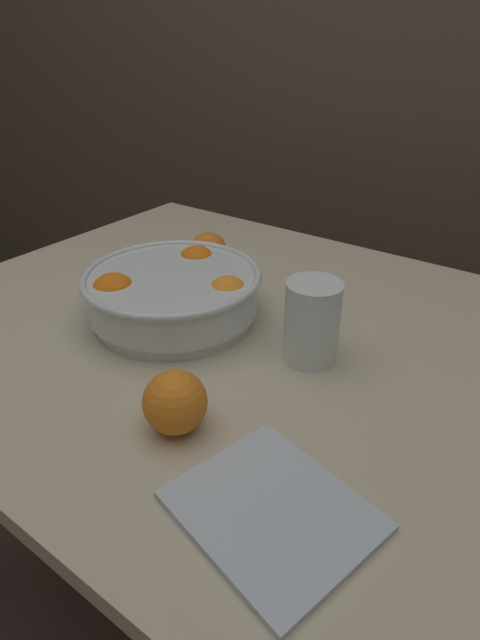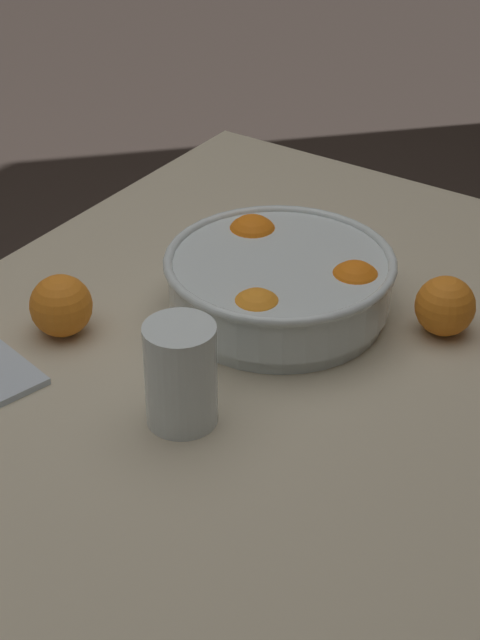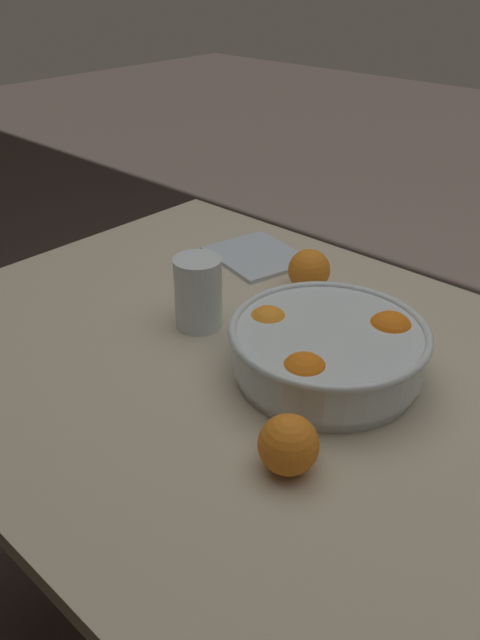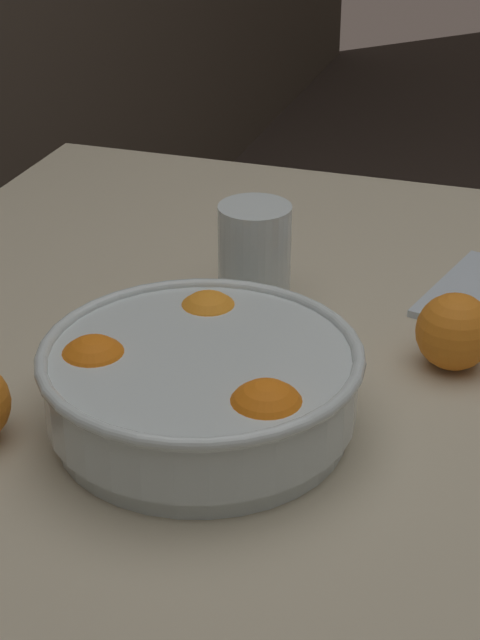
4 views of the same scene
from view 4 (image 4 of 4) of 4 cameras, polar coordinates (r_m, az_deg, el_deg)
dining_table at (r=1.12m, az=-1.91°, el=-5.69°), size 1.13×0.86×0.71m
fruit_bowl at (r=0.94m, az=-2.17°, el=-3.44°), size 0.29×0.29×0.09m
juice_glass at (r=1.15m, az=0.78°, el=3.12°), size 0.08×0.08×0.12m
orange_loose_front at (r=1.07m, az=11.38°, el=-0.61°), size 0.08×0.08×0.08m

